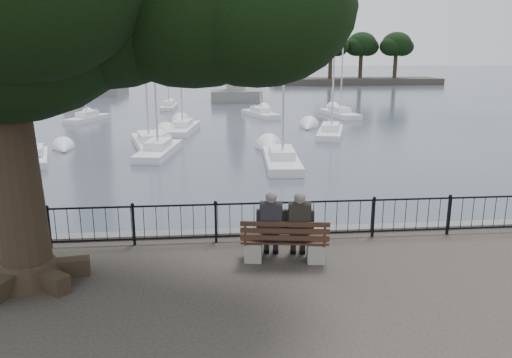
{
  "coord_description": "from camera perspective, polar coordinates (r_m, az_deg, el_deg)",
  "views": [
    {
      "loc": [
        -1.09,
        -9.23,
        4.6
      ],
      "look_at": [
        0.0,
        2.5,
        1.6
      ],
      "focal_mm": 35.0,
      "sensor_mm": 36.0,
      "label": 1
    }
  ],
  "objects": [
    {
      "name": "sailboat_a",
      "position": [
        28.84,
        -24.05,
        2.45
      ],
      "size": [
        2.58,
        4.9,
        9.37
      ],
      "color": "white",
      "rests_on": "ground"
    },
    {
      "name": "sailboat_g",
      "position": [
        45.83,
        9.5,
        7.46
      ],
      "size": [
        2.65,
        6.05,
        10.6
      ],
      "color": "white",
      "rests_on": "ground"
    },
    {
      "name": "bench",
      "position": [
        11.36,
        3.28,
        -7.65
      ],
      "size": [
        2.02,
        0.86,
        1.03
      ],
      "color": "gray",
      "rests_on": "ground"
    },
    {
      "name": "sailboat_d",
      "position": [
        35.01,
        8.5,
        5.41
      ],
      "size": [
        3.09,
        5.81,
        9.73
      ],
      "color": "white",
      "rests_on": "ground"
    },
    {
      "name": "harbor",
      "position": [
        13.29,
        -0.2,
        -8.27
      ],
      "size": [
        260.0,
        260.0,
        1.2
      ],
      "color": "#605F5C",
      "rests_on": "ground"
    },
    {
      "name": "sailboat_c",
      "position": [
        25.61,
        2.95,
        2.43
      ],
      "size": [
        1.98,
        5.98,
        12.35
      ],
      "color": "white",
      "rests_on": "ground"
    },
    {
      "name": "sailboat_b",
      "position": [
        28.6,
        -11.08,
        3.38
      ],
      "size": [
        2.39,
        5.67,
        10.78
      ],
      "color": "white",
      "rests_on": "ground"
    },
    {
      "name": "person_right",
      "position": [
        11.33,
        4.93,
        -5.61
      ],
      "size": [
        0.52,
        0.86,
        1.64
      ],
      "color": "black",
      "rests_on": "ground"
    },
    {
      "name": "sailboat_e",
      "position": [
        44.43,
        -18.7,
        6.78
      ],
      "size": [
        3.05,
        5.05,
        11.87
      ],
      "color": "white",
      "rests_on": "ground"
    },
    {
      "name": "sailboat_j",
      "position": [
        31.13,
        -12.07,
        4.26
      ],
      "size": [
        2.99,
        6.16,
        12.36
      ],
      "color": "white",
      "rests_on": "ground"
    },
    {
      "name": "sailboat_i",
      "position": [
        36.66,
        -8.38,
        5.83
      ],
      "size": [
        2.45,
        6.01,
        10.4
      ],
      "color": "white",
      "rests_on": "ground"
    },
    {
      "name": "far_shore",
      "position": [
        92.61,
        11.71,
        13.02
      ],
      "size": [
        30.0,
        8.6,
        9.18
      ],
      "color": "#2C2925",
      "rests_on": "ground"
    },
    {
      "name": "person_left",
      "position": [
        11.32,
        1.73,
        -5.57
      ],
      "size": [
        0.52,
        0.86,
        1.64
      ],
      "color": "black",
      "rests_on": "ground"
    },
    {
      "name": "sailboat_f",
      "position": [
        45.22,
        0.5,
        7.62
      ],
      "size": [
        3.14,
        5.61,
        11.91
      ],
      "color": "white",
      "rests_on": "ground"
    },
    {
      "name": "railing",
      "position": [
        12.45,
        0.0,
        -4.65
      ],
      "size": [
        22.06,
        0.06,
        1.0
      ],
      "color": "black",
      "rests_on": "ground"
    },
    {
      "name": "lion_monument",
      "position": [
        59.35,
        -2.36,
        10.93
      ],
      "size": [
        5.77,
        5.77,
        8.57
      ],
      "color": "#605F5C",
      "rests_on": "ground"
    },
    {
      "name": "sailboat_h",
      "position": [
        52.28,
        -9.91,
        8.34
      ],
      "size": [
        1.51,
        4.73,
        11.85
      ],
      "color": "white",
      "rests_on": "ground"
    }
  ]
}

